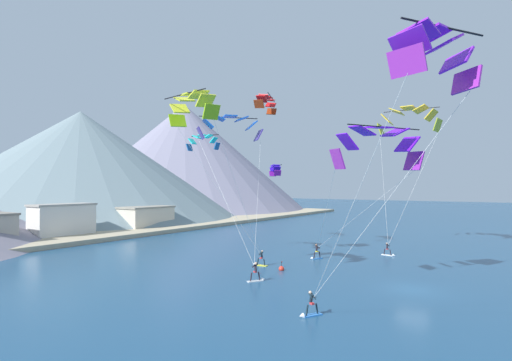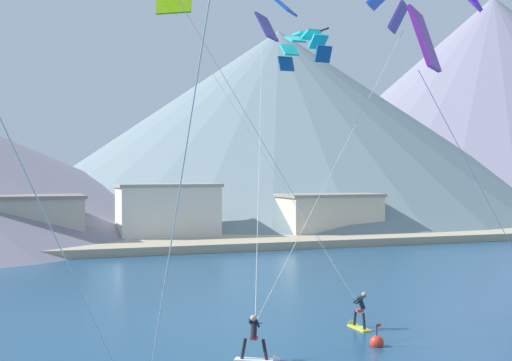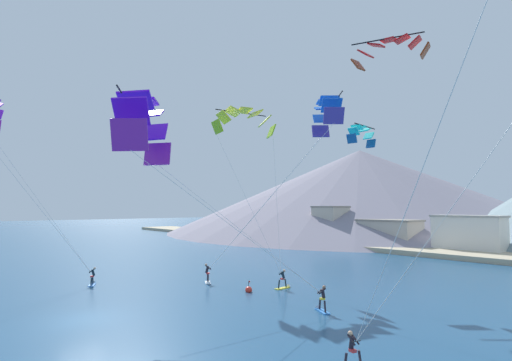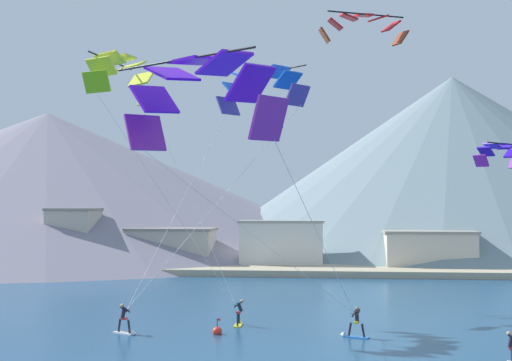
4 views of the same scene
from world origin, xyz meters
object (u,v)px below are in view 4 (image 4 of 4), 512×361
at_px(parafoil_kite_distant_low_drift, 500,152).
at_px(parafoil_kite_distant_mid_solo, 275,114).
at_px(kitesurfer_far_left, 239,317).
at_px(kitesurfer_far_right, 353,328).
at_px(parafoil_kite_far_right, 199,91).
at_px(parafoil_kite_near_lead, 261,85).
at_px(kitesurfer_near_lead, 126,324).
at_px(race_marker_buoy, 217,331).
at_px(kitesurfer_near_trail, 512,357).
at_px(parafoil_kite_distant_high_outer, 363,25).
at_px(parafoil_kite_far_left, 122,73).

bearing_deg(parafoil_kite_distant_low_drift, parafoil_kite_distant_mid_solo, 177.60).
height_order(kitesurfer_far_left, kitesurfer_far_right, kitesurfer_far_right).
xyz_separation_m(kitesurfer_far_right, parafoil_kite_far_right, (-6.95, -9.43, 11.85)).
relative_size(kitesurfer_far_left, parafoil_kite_near_lead, 0.11).
bearing_deg(parafoil_kite_near_lead, kitesurfer_far_left, -100.59).
bearing_deg(kitesurfer_near_lead, kitesurfer_far_right, 1.81).
bearing_deg(parafoil_kite_far_right, race_marker_buoy, 94.31).
bearing_deg(kitesurfer_near_lead, race_marker_buoy, 5.72).
bearing_deg(parafoil_kite_distant_mid_solo, race_marker_buoy, -100.40).
height_order(kitesurfer_near_trail, parafoil_kite_distant_low_drift, parafoil_kite_distant_low_drift).
bearing_deg(race_marker_buoy, kitesurfer_far_left, 75.35).
xyz_separation_m(parafoil_kite_far_right, parafoil_kite_distant_mid_solo, (1.58, 22.07, 1.75)).
bearing_deg(kitesurfer_far_right, parafoil_kite_distant_high_outer, 82.37).
relative_size(parafoil_kite_far_left, parafoil_kite_far_right, 1.27).
height_order(parafoil_kite_distant_low_drift, race_marker_buoy, parafoil_kite_distant_low_drift).
bearing_deg(kitesurfer_far_left, race_marker_buoy, -104.65).
relative_size(kitesurfer_near_trail, race_marker_buoy, 1.75).
bearing_deg(parafoil_kite_distant_high_outer, parafoil_kite_near_lead, 175.03).
bearing_deg(parafoil_kite_distant_low_drift, parafoil_kite_distant_high_outer, -154.80).
bearing_deg(kitesurfer_far_left, parafoil_kite_far_left, 164.93).
height_order(kitesurfer_far_right, parafoil_kite_far_left, parafoil_kite_far_left).
bearing_deg(parafoil_kite_distant_low_drift, kitesurfer_far_left, -153.81).
distance_m(kitesurfer_far_right, parafoil_kite_far_left, 22.25).
relative_size(parafoil_kite_far_right, parafoil_kite_distant_low_drift, 3.02).
distance_m(kitesurfer_near_lead, parafoil_kite_near_lead, 18.50).
bearing_deg(parafoil_kite_distant_low_drift, parafoil_kite_far_left, -165.88).
bearing_deg(race_marker_buoy, kitesurfer_far_right, -0.83).
xyz_separation_m(kitesurfer_far_left, parafoil_kite_distant_high_outer, (7.81, 4.05, 18.91)).
bearing_deg(kitesurfer_near_trail, parafoil_kite_distant_low_drift, 78.43).
bearing_deg(parafoil_kite_distant_mid_solo, kitesurfer_near_trail, -57.20).
height_order(kitesurfer_far_right, parafoil_kite_distant_low_drift, parafoil_kite_distant_low_drift).
bearing_deg(kitesurfer_near_lead, kitesurfer_near_trail, -17.13).
relative_size(kitesurfer_near_lead, kitesurfer_far_right, 1.02).
xyz_separation_m(parafoil_kite_near_lead, parafoil_kite_distant_low_drift, (16.71, 4.00, -4.41)).
bearing_deg(parafoil_kite_near_lead, parafoil_kite_far_left, -164.62).
bearing_deg(parafoil_kite_distant_high_outer, kitesurfer_far_right, -97.63).
relative_size(kitesurfer_near_lead, kitesurfer_far_left, 1.04).
relative_size(parafoil_kite_far_left, parafoil_kite_distant_low_drift, 3.85).
distance_m(kitesurfer_near_trail, parafoil_kite_near_lead, 24.61).
relative_size(parafoil_kite_distant_low_drift, parafoil_kite_distant_mid_solo, 0.91).
distance_m(parafoil_kite_far_left, parafoil_kite_far_right, 17.33).
bearing_deg(kitesurfer_near_trail, parafoil_kite_far_right, -168.15).
bearing_deg(parafoil_kite_distant_low_drift, kitesurfer_near_trail, -101.57).
relative_size(kitesurfer_near_lead, parafoil_kite_far_right, 0.14).
bearing_deg(parafoil_kite_distant_high_outer, kitesurfer_near_trail, -66.64).
distance_m(kitesurfer_far_right, parafoil_kite_distant_mid_solo, 19.32).
relative_size(kitesurfer_near_trail, kitesurfer_far_left, 1.02).
bearing_deg(race_marker_buoy, kitesurfer_near_trail, -24.33).
distance_m(kitesurfer_near_lead, race_marker_buoy, 5.20).
bearing_deg(kitesurfer_far_left, parafoil_kite_distant_mid_solo, 81.09).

